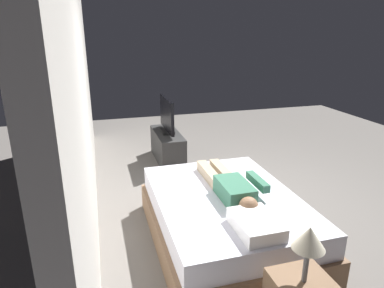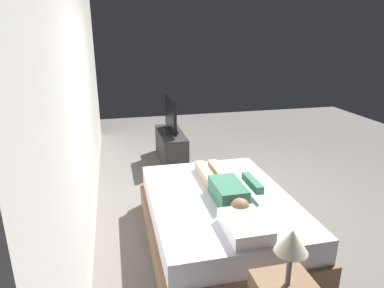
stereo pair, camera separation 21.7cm
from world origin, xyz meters
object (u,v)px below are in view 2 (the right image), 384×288
at_px(pillow, 245,226).
at_px(bed, 219,220).
at_px(remote, 256,183).
at_px(lamp, 292,242).
at_px(tv, 170,116).
at_px(person, 225,187).
at_px(tv_stand, 171,146).

bearing_deg(pillow, bed, 0.00).
height_order(remote, lamp, lamp).
bearing_deg(tv, remote, -166.83).
bearing_deg(pillow, tv, 1.38).
relative_size(pillow, tv, 0.55).
relative_size(person, tv, 1.43).
bearing_deg(tv_stand, remote, -166.83).
distance_m(bed, lamp, 1.42).
xyz_separation_m(person, lamp, (-1.33, 0.00, 0.23)).
relative_size(bed, tv_stand, 1.81).
height_order(bed, person, person).
bearing_deg(tv, tv_stand, 0.00).
distance_m(bed, pillow, 0.76).
relative_size(bed, lamp, 4.75).
bearing_deg(tv_stand, tv, 0.00).
xyz_separation_m(bed, lamp, (-1.30, -0.06, 0.59)).
distance_m(bed, remote, 0.58).
height_order(bed, lamp, lamp).
bearing_deg(tv_stand, lamp, -177.93).
xyz_separation_m(remote, tv, (2.33, 0.54, 0.24)).
height_order(pillow, tv_stand, pillow).
height_order(person, tv, tv).
relative_size(tv, lamp, 2.10).
relative_size(bed, pillow, 4.15).
bearing_deg(person, remote, -69.53).
distance_m(bed, person, 0.36).
bearing_deg(lamp, pillow, 5.62).
height_order(pillow, lamp, lamp).
bearing_deg(bed, tv, 1.75).
relative_size(bed, person, 1.58).
height_order(remote, tv, tv).
bearing_deg(bed, tv_stand, 1.75).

